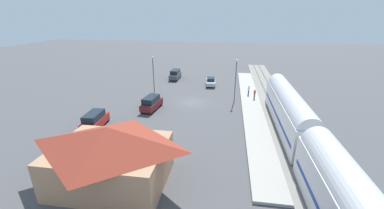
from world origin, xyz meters
TOP-DOWN VIEW (x-y plane):
  - ground_plane at (0.00, 0.00)m, footprint 200.00×200.00m
  - railway_track at (-14.00, 0.00)m, footprint 4.80×70.00m
  - platform at (-10.00, 0.00)m, footprint 3.20×46.00m
  - passenger_train at (-14.00, 17.77)m, footprint 2.93×39.71m
  - station_building at (4.00, 22.00)m, footprint 10.42×8.11m
  - pedestrian_on_platform at (-9.83, -5.02)m, footprint 0.36×0.36m
  - pedestrian_waiting_far at (-10.72, -2.91)m, footprint 0.36×0.36m
  - suv_maroon at (6.03, 4.24)m, footprint 2.51×5.09m
  - suv_charcoal at (6.49, -15.42)m, footprint 2.03×4.93m
  - suv_red at (11.49, 11.89)m, footprint 2.26×5.01m
  - sedan_silver at (-2.29, -11.15)m, footprint 2.18×4.63m
  - light_pole_near_platform at (-7.20, -1.93)m, footprint 0.44×0.44m
  - light_pole_lot_center at (8.38, -4.81)m, footprint 0.44×0.44m

SIDE VIEW (x-z plane):
  - ground_plane at x=0.00m, z-range 0.00..0.00m
  - railway_track at x=-14.00m, z-range -0.06..0.24m
  - platform at x=-10.00m, z-range 0.00..0.30m
  - sedan_silver at x=-2.29m, z-range 0.01..1.75m
  - suv_maroon at x=6.03m, z-range 0.04..2.26m
  - suv_charcoal at x=6.49m, z-range 0.04..2.26m
  - suv_red at x=11.49m, z-range 0.04..2.26m
  - pedestrian_on_platform at x=-9.83m, z-range 0.43..2.14m
  - pedestrian_waiting_far at x=-10.72m, z-range 0.43..2.14m
  - passenger_train at x=-14.00m, z-range 0.37..5.35m
  - station_building at x=4.00m, z-range 0.11..5.62m
  - light_pole_lot_center at x=8.38m, z-range 0.97..8.02m
  - light_pole_near_platform at x=-7.20m, z-range 0.99..8.43m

